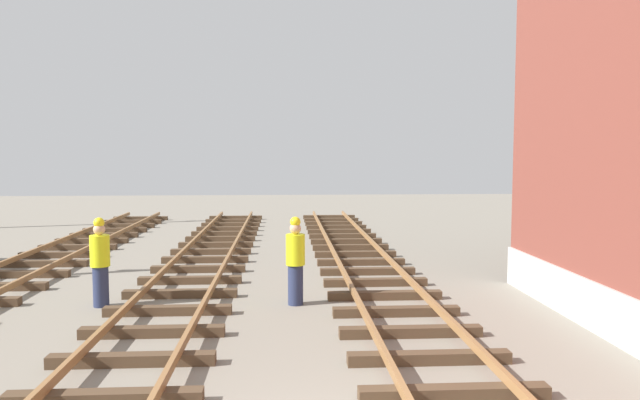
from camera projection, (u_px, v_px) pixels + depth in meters
track_worker_foreground at (295, 261)px, 12.54m from camera, size 0.40×0.40×1.87m
track_worker_distant at (100, 262)px, 12.39m from camera, size 0.40×0.40×1.87m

